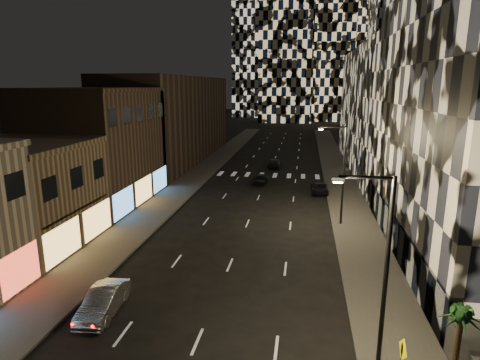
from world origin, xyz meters
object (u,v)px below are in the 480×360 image
(streetlight_far, at_px, (341,168))
(car_dark_oncoming, at_px, (275,163))
(palm_tree, at_px, (461,322))
(car_dark_rightlane, at_px, (320,189))
(car_silver_parked, at_px, (103,302))
(car_dark_midlane, at_px, (260,179))
(streetlight_near, at_px, (381,264))
(ped_sign, at_px, (402,359))

(streetlight_far, height_order, car_dark_oncoming, streetlight_far)
(streetlight_far, distance_m, palm_tree, 20.96)
(streetlight_far, distance_m, car_dark_rightlane, 12.00)
(car_silver_parked, xyz_separation_m, car_dark_rightlane, (12.89, 28.29, -0.16))
(car_dark_midlane, distance_m, car_dark_rightlane, 8.32)
(car_dark_midlane, bearing_deg, streetlight_near, -70.44)
(car_dark_oncoming, xyz_separation_m, palm_tree, (11.00, -46.49, 2.70))
(streetlight_near, distance_m, streetlight_far, 20.00)
(car_dark_midlane, bearing_deg, car_dark_oncoming, 90.14)
(car_dark_midlane, relative_size, ped_sign, 1.33)
(car_dark_midlane, height_order, car_dark_oncoming, car_dark_midlane)
(car_silver_parked, bearing_deg, streetlight_far, 46.74)
(car_dark_oncoming, relative_size, car_dark_rightlane, 1.05)
(ped_sign, bearing_deg, car_dark_rightlane, 91.88)
(streetlight_near, height_order, ped_sign, streetlight_near)
(streetlight_far, bearing_deg, palm_tree, -81.33)
(car_dark_rightlane, relative_size, ped_sign, 1.47)
(streetlight_near, xyz_separation_m, car_dark_midlane, (-8.85, 34.53, -4.70))
(car_dark_rightlane, relative_size, palm_tree, 1.09)
(ped_sign, distance_m, palm_tree, 2.88)
(ped_sign, bearing_deg, car_dark_oncoming, 98.44)
(car_dark_midlane, bearing_deg, car_silver_parked, -94.41)
(car_silver_parked, bearing_deg, car_dark_oncoming, 77.70)
(streetlight_near, relative_size, palm_tree, 2.32)
(streetlight_far, bearing_deg, car_silver_parked, -129.36)
(car_silver_parked, bearing_deg, car_dark_rightlane, 61.61)
(palm_tree, bearing_deg, car_silver_parked, 169.38)
(car_dark_rightlane, xyz_separation_m, ped_sign, (2.12, -32.59, 1.53))
(streetlight_near, bearing_deg, car_dark_rightlane, 92.51)
(streetlight_far, distance_m, car_silver_parked, 22.93)
(car_dark_midlane, relative_size, palm_tree, 0.98)
(car_silver_parked, height_order, car_dark_midlane, car_silver_parked)
(car_dark_oncoming, height_order, car_dark_rightlane, car_dark_oncoming)
(car_dark_midlane, xyz_separation_m, car_dark_rightlane, (7.50, -3.61, -0.06))
(streetlight_far, distance_m, car_dark_midlane, 17.66)
(streetlight_far, relative_size, car_dark_oncoming, 2.02)
(car_dark_rightlane, bearing_deg, car_dark_oncoming, 112.55)
(car_dark_midlane, xyz_separation_m, car_dark_oncoming, (1.00, 11.33, -0.00))
(streetlight_near, xyz_separation_m, ped_sign, (0.76, -1.67, -3.24))
(streetlight_far, xyz_separation_m, car_dark_rightlane, (-1.35, 10.93, -4.77))
(car_dark_midlane, bearing_deg, streetlight_far, -53.47)
(car_dark_midlane, relative_size, car_dark_oncoming, 0.86)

